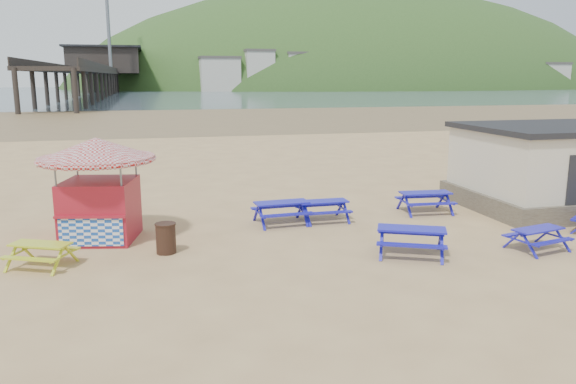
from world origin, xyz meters
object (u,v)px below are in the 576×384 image
object	(u,v)px
picnic_table_yellow	(41,255)
amenity_block	(564,166)
litter_bin	(166,238)
picnic_table_blue_a	(282,213)
picnic_table_blue_b	(323,211)
ice_cream_kiosk	(98,176)

from	to	relation	value
picnic_table_yellow	amenity_block	xyz separation A→B (m)	(18.26, 2.75, 1.24)
picnic_table_yellow	litter_bin	xyz separation A→B (m)	(3.23, 0.42, 0.12)
picnic_table_blue_a	litter_bin	bearing A→B (deg)	-152.59
picnic_table_blue_b	picnic_table_yellow	world-z (taller)	picnic_table_blue_b
litter_bin	picnic_table_blue_a	bearing A→B (deg)	31.17
picnic_table_yellow	ice_cream_kiosk	world-z (taller)	ice_cream_kiosk
picnic_table_blue_b	litter_bin	bearing A→B (deg)	-156.40
picnic_table_blue_a	ice_cream_kiosk	bearing A→B (deg)	-179.01
picnic_table_yellow	picnic_table_blue_a	bearing A→B (deg)	46.24
ice_cream_kiosk	litter_bin	distance (m)	3.08
picnic_table_blue_b	litter_bin	xyz separation A→B (m)	(-5.42, -2.40, 0.08)
picnic_table_yellow	amenity_block	world-z (taller)	amenity_block
amenity_block	litter_bin	bearing A→B (deg)	-171.22
litter_bin	picnic_table_yellow	bearing A→B (deg)	-172.54
litter_bin	amenity_block	xyz separation A→B (m)	(15.03, 2.32, 1.12)
picnic_table_blue_a	ice_cream_kiosk	distance (m)	6.05
picnic_table_blue_a	picnic_table_yellow	xyz separation A→B (m)	(-7.17, -2.81, -0.06)
picnic_table_yellow	litter_bin	size ratio (longest dim) A/B	2.20
picnic_table_blue_b	picnic_table_yellow	bearing A→B (deg)	-162.22
picnic_table_yellow	ice_cream_kiosk	xyz separation A→B (m)	(1.35, 2.32, 1.66)
picnic_table_blue_b	ice_cream_kiosk	bearing A→B (deg)	-176.38
ice_cream_kiosk	litter_bin	bearing A→B (deg)	-33.35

